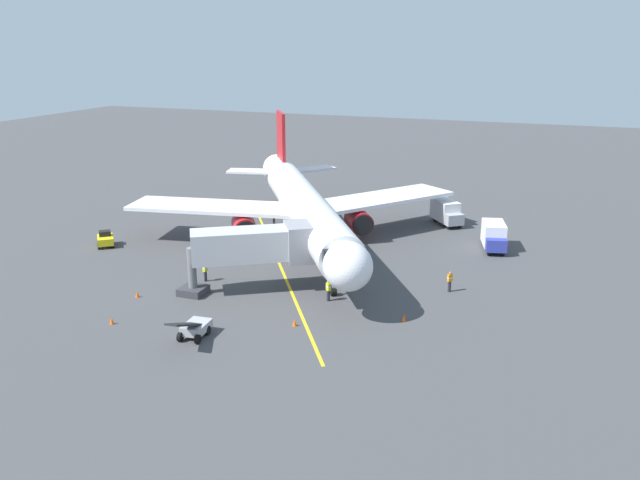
% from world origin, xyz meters
% --- Properties ---
extents(ground_plane, '(220.00, 220.00, 0.00)m').
position_xyz_m(ground_plane, '(0.00, 0.00, 0.00)').
color(ground_plane, '#424244').
extents(apron_lead_in_line, '(21.41, 34.04, 0.01)m').
position_xyz_m(apron_lead_in_line, '(1.86, 5.96, 0.01)').
color(apron_lead_in_line, yellow).
rests_on(apron_lead_in_line, ground).
extents(airplane, '(30.42, 35.95, 11.50)m').
position_xyz_m(airplane, '(2.00, -0.28, 4.00)').
color(airplane, white).
rests_on(airplane, ground).
extents(jet_bridge, '(10.67, 7.97, 5.40)m').
position_xyz_m(jet_bridge, '(0.57, 12.13, 3.76)').
color(jet_bridge, '#B7B7BC').
rests_on(jet_bridge, ground).
extents(ground_crew_marshaller, '(0.46, 0.46, 1.71)m').
position_xyz_m(ground_crew_marshaller, '(-13.82, 7.26, 0.89)').
color(ground_crew_marshaller, '#23232D').
rests_on(ground_crew_marshaller, ground).
extents(ground_crew_wing_walker, '(0.31, 0.43, 1.71)m').
position_xyz_m(ground_crew_wing_walker, '(5.94, 12.16, 0.89)').
color(ground_crew_wing_walker, '#23232D').
rests_on(ground_crew_wing_walker, ground).
extents(ground_crew_loader, '(0.47, 0.45, 1.71)m').
position_xyz_m(ground_crew_loader, '(-5.30, 12.59, 0.89)').
color(ground_crew_loader, '#23232D').
rests_on(ground_crew_loader, ground).
extents(belt_loader_near_nose, '(1.72, 4.66, 2.32)m').
position_xyz_m(belt_loader_near_nose, '(1.05, 22.06, 0.71)').
color(belt_loader_near_nose, '#9E9EA3').
rests_on(belt_loader_near_nose, ground).
extents(box_truck_portside, '(4.31, 4.85, 2.62)m').
position_xyz_m(box_truck_portside, '(-9.86, -12.94, 1.39)').
color(box_truck_portside, '#9E9EA3').
rests_on(box_truck_portside, ground).
extents(tug_starboard_side, '(2.62, 2.73, 1.50)m').
position_xyz_m(tug_starboard_side, '(20.20, 7.02, 0.70)').
color(tug_starboard_side, yellow).
rests_on(tug_starboard_side, ground).
extents(box_truck_rear_apron, '(3.00, 4.93, 2.62)m').
position_xyz_m(box_truck_rear_apron, '(-15.82, -5.39, 1.39)').
color(box_truck_rear_apron, '#2D3899').
rests_on(box_truck_rear_apron, ground).
extents(safety_cone_nose_left, '(0.32, 0.32, 0.55)m').
position_xyz_m(safety_cone_nose_left, '(-11.78, 14.31, 0.28)').
color(safety_cone_nose_left, '#F2590F').
rests_on(safety_cone_nose_left, ground).
extents(safety_cone_nose_right, '(0.32, 0.32, 0.55)m').
position_xyz_m(safety_cone_nose_right, '(7.77, 22.29, 0.28)').
color(safety_cone_nose_right, '#F2590F').
rests_on(safety_cone_nose_right, ground).
extents(safety_cone_wing_port, '(0.32, 0.32, 0.55)m').
position_xyz_m(safety_cone_wing_port, '(-4.68, 17.91, 0.28)').
color(safety_cone_wing_port, '#F2590F').
rests_on(safety_cone_wing_port, ground).
extents(safety_cone_wing_starboard, '(0.32, 0.32, 0.55)m').
position_xyz_m(safety_cone_wing_starboard, '(9.18, 17.27, 0.28)').
color(safety_cone_wing_starboard, '#F2590F').
rests_on(safety_cone_wing_starboard, ground).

